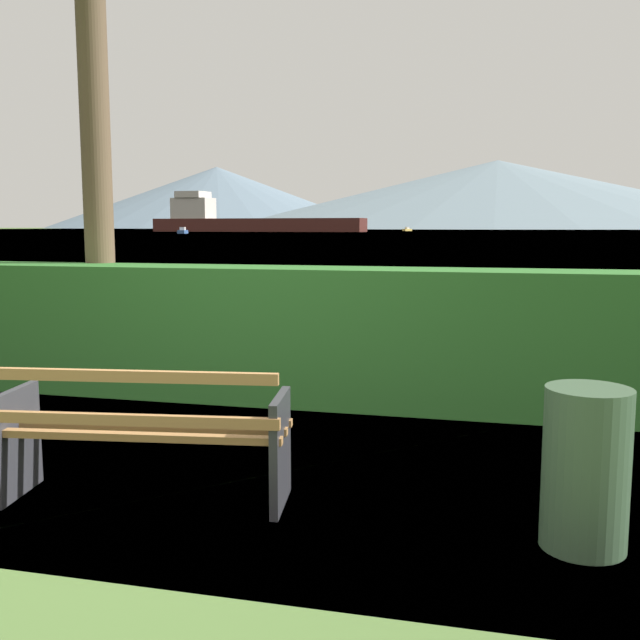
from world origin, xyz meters
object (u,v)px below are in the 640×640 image
(park_bench, at_px, (143,434))
(fishing_boat_near, at_px, (183,231))
(sailboat_mid, at_px, (407,230))
(trash_bin, at_px, (586,469))
(cargo_ship_large, at_px, (241,220))

(park_bench, distance_m, fishing_boat_near, 162.85)
(park_bench, height_order, sailboat_mid, sailboat_mid)
(trash_bin, bearing_deg, park_bench, 179.56)
(sailboat_mid, bearing_deg, park_bench, -83.41)
(trash_bin, height_order, fishing_boat_near, fishing_boat_near)
(sailboat_mid, bearing_deg, trash_bin, -82.85)
(park_bench, height_order, trash_bin, park_bench)
(cargo_ship_large, relative_size, fishing_boat_near, 12.51)
(trash_bin, bearing_deg, sailboat_mid, 97.15)
(trash_bin, distance_m, sailboat_mid, 252.73)
(cargo_ship_large, bearing_deg, fishing_boat_near, -82.51)
(park_bench, xyz_separation_m, fishing_boat_near, (-67.25, 148.32, 0.10))
(cargo_ship_large, xyz_separation_m, fishing_boat_near, (7.90, -60.08, -2.96))
(park_bench, relative_size, fishing_boat_near, 0.33)
(trash_bin, xyz_separation_m, cargo_ship_large, (-77.66, 208.42, 3.07))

